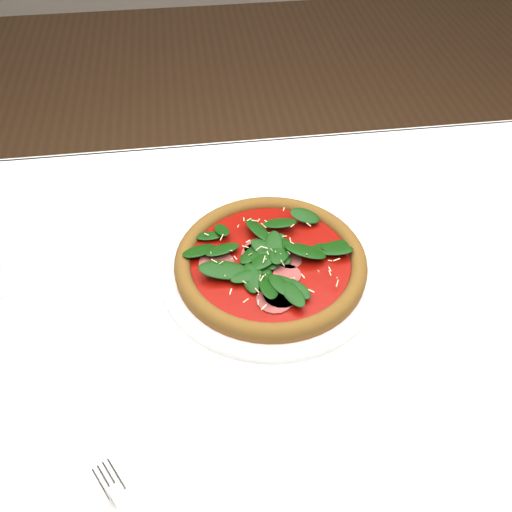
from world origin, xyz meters
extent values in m
plane|color=brown|center=(0.00, 0.00, 0.00)|extent=(6.00, 6.00, 0.00)
cube|color=white|center=(0.00, 0.00, 0.73)|extent=(1.20, 0.80, 0.04)
cylinder|color=#513220|center=(-0.54, 0.34, 0.35)|extent=(0.06, 0.06, 0.71)
cylinder|color=#513220|center=(0.54, 0.34, 0.35)|extent=(0.06, 0.06, 0.71)
cube|color=white|center=(0.00, 0.40, 0.64)|extent=(1.20, 0.01, 0.22)
cylinder|color=white|center=(-0.04, 0.03, 0.76)|extent=(0.35, 0.35, 0.01)
torus|color=white|center=(-0.04, 0.03, 0.76)|extent=(0.35, 0.35, 0.01)
cylinder|color=#985A24|center=(-0.04, 0.03, 0.77)|extent=(0.38, 0.38, 0.01)
torus|color=#AC7327|center=(-0.04, 0.03, 0.77)|extent=(0.39, 0.39, 0.03)
cylinder|color=#930D05|center=(-0.04, 0.03, 0.77)|extent=(0.32, 0.32, 0.00)
cylinder|color=#933A3C|center=(-0.04, 0.03, 0.78)|extent=(0.28, 0.28, 0.00)
ellipsoid|color=#0B3A0A|center=(-0.04, 0.03, 0.79)|extent=(0.31, 0.31, 0.02)
cylinder|color=#FCE2A4|center=(-0.04, 0.03, 0.79)|extent=(0.28, 0.28, 0.00)
cube|color=silver|center=(-0.28, -0.28, 0.76)|extent=(0.04, 0.05, 0.00)
camera|label=1|loc=(-0.15, -0.58, 1.41)|focal=40.00mm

